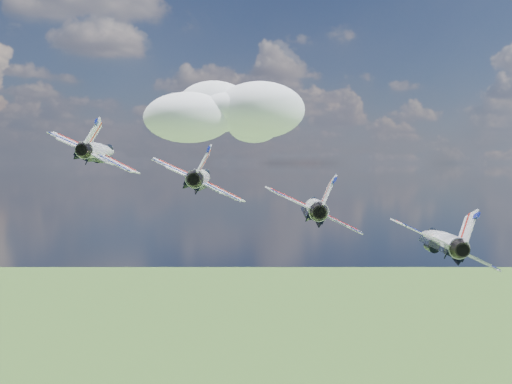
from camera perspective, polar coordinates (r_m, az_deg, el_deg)
name	(u,v)px	position (r m, az deg, el deg)	size (l,w,h in m)	color
cloud_far	(225,115)	(289.64, -2.80, 6.86)	(63.88, 50.19, 25.10)	white
jet_0	(100,151)	(75.97, -13.72, 3.54)	(10.14, 15.02, 4.49)	white
jet_1	(201,178)	(70.25, -4.90, 1.28)	(10.14, 15.02, 4.49)	white
jet_2	(314,207)	(66.59, 5.17, -1.35)	(10.14, 15.02, 4.49)	white
jet_3	(440,240)	(65.32, 16.03, -4.12)	(10.14, 15.02, 4.49)	white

